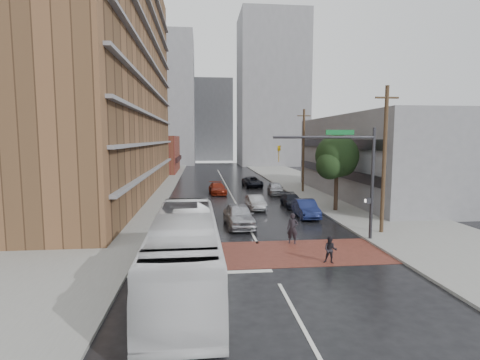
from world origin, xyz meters
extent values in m
plane|color=black|center=(0.00, 0.00, 0.00)|extent=(160.00, 160.00, 0.00)
cube|color=brown|center=(0.00, 0.50, 0.01)|extent=(14.00, 5.00, 0.02)
cube|color=gray|center=(-11.50, 25.00, 0.07)|extent=(9.00, 90.00, 0.15)
cube|color=gray|center=(11.50, 25.00, 0.07)|extent=(9.00, 90.00, 0.15)
cube|color=brown|center=(-14.00, 24.00, 14.00)|extent=(10.00, 44.00, 28.00)
cube|color=maroon|center=(-12.00, 54.00, 3.50)|extent=(8.00, 16.00, 7.00)
cube|color=gray|center=(16.50, 20.00, 4.50)|extent=(11.00, 26.00, 9.00)
cube|color=gray|center=(-14.00, 78.00, 16.00)|extent=(18.00, 16.00, 32.00)
cube|color=gray|center=(14.00, 72.00, 18.00)|extent=(16.00, 14.00, 36.00)
cube|color=gray|center=(0.00, 95.00, 12.00)|extent=(12.00, 10.00, 24.00)
cylinder|color=#332319|center=(8.50, 12.00, 2.00)|extent=(0.36, 0.36, 4.00)
sphere|color=#1E3015|center=(8.50, 12.00, 5.00)|extent=(3.80, 3.80, 3.80)
sphere|color=#1E3015|center=(7.60, 11.20, 4.20)|extent=(2.40, 2.40, 2.40)
sphere|color=#1E3015|center=(9.30, 12.80, 4.40)|extent=(2.60, 2.60, 2.60)
cylinder|color=#2D2D33|center=(7.30, 2.50, 3.60)|extent=(0.20, 0.20, 7.20)
cylinder|color=#2D2D33|center=(4.10, 2.50, 6.60)|extent=(6.40, 0.16, 0.16)
imported|color=gold|center=(1.30, 2.50, 5.60)|extent=(0.20, 0.16, 1.00)
cube|color=#0C5926|center=(5.10, 2.50, 6.90)|extent=(1.80, 0.05, 0.30)
cube|color=#2D2D33|center=(7.05, 2.50, 2.60)|extent=(0.30, 0.30, 0.35)
cylinder|color=#473321|center=(8.80, 4.00, 5.00)|extent=(0.26, 0.26, 10.00)
cube|color=#473321|center=(8.80, 4.00, 9.20)|extent=(1.60, 0.12, 0.12)
cylinder|color=#473321|center=(8.80, 24.00, 5.00)|extent=(0.26, 0.26, 10.00)
cube|color=#473321|center=(8.80, 24.00, 9.20)|extent=(1.60, 0.12, 0.12)
imported|color=silver|center=(-4.20, -4.10, 1.65)|extent=(2.94, 11.91, 3.31)
imported|color=black|center=(2.17, 2.34, 0.96)|extent=(0.82, 0.70, 1.92)
imported|color=black|center=(3.24, -1.50, 0.72)|extent=(0.86, 0.78, 1.43)
imported|color=#ADAEB5|center=(-0.70, 7.16, 0.85)|extent=(2.30, 5.10, 1.70)
imported|color=#9B9DA2|center=(1.53, 13.83, 0.65)|extent=(1.62, 4.00, 1.29)
imported|color=maroon|center=(-1.54, 23.91, 0.66)|extent=(2.19, 4.67, 1.32)
imported|color=black|center=(3.46, 29.97, 0.68)|extent=(2.60, 5.03, 1.36)
imported|color=#151E4A|center=(5.20, 10.00, 0.72)|extent=(1.65, 4.44, 1.45)
imported|color=black|center=(5.20, 14.85, 0.60)|extent=(1.69, 4.12, 1.19)
imported|color=#B3B4BB|center=(5.20, 22.73, 0.72)|extent=(1.95, 4.29, 1.43)
camera|label=1|loc=(-3.45, -19.94, 6.52)|focal=28.00mm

